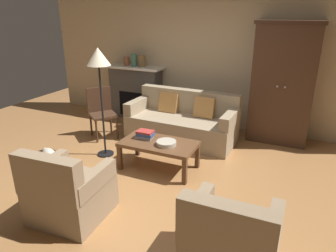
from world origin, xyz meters
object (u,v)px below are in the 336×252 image
at_px(side_chair_wooden, 101,109).
at_px(fireplace, 136,92).
at_px(fruit_bowl, 166,143).
at_px(book_stack, 145,135).
at_px(couch, 183,123).
at_px(armoire, 283,84).
at_px(armchair_near_right, 230,244).
at_px(coffee_table, 159,146).
at_px(mantel_vase_bronze, 142,61).
at_px(armchair_near_left, 68,193).
at_px(dog, 50,158).
at_px(mantel_vase_jade, 134,60).
at_px(mantel_vase_terracotta, 127,61).
at_px(floor_lamp, 99,63).

bearing_deg(side_chair_wooden, fireplace, 88.31).
xyz_separation_m(fruit_bowl, book_stack, (-0.39, 0.10, 0.03)).
xyz_separation_m(fireplace, couch, (1.39, -0.75, -0.25)).
bearing_deg(armoire, armchair_near_right, -90.69).
height_order(couch, coffee_table, couch).
bearing_deg(mantel_vase_bronze, armchair_near_right, -51.27).
height_order(fireplace, armchair_near_left, fireplace).
bearing_deg(dog, side_chair_wooden, 96.59).
height_order(mantel_vase_jade, dog, mantel_vase_jade).
xyz_separation_m(coffee_table, mantel_vase_terracotta, (-1.67, 1.91, 0.85)).
bearing_deg(book_stack, mantel_vase_jade, 123.69).
bearing_deg(armchair_near_left, mantel_vase_terracotta, 110.52).
bearing_deg(mantel_vase_jade, side_chair_wooden, -91.72).
height_order(armoire, mantel_vase_terracotta, armoire).
distance_m(armchair_near_left, armchair_near_right, 1.83).
distance_m(fireplace, mantel_vase_terracotta, 0.67).
relative_size(armchair_near_right, side_chair_wooden, 0.98).
bearing_deg(coffee_table, fruit_bowl, -17.03).
distance_m(mantel_vase_terracotta, side_chair_wooden, 1.38).
height_order(couch, armchair_near_right, armchair_near_right).
relative_size(mantel_vase_jade, armchair_near_right, 0.28).
relative_size(coffee_table, book_stack, 4.12).
distance_m(side_chair_wooden, floor_lamp, 1.29).
bearing_deg(fruit_bowl, couch, 101.03).
relative_size(armoire, book_stack, 7.75).
relative_size(armchair_near_left, dog, 1.75).
height_order(mantel_vase_terracotta, armchair_near_right, mantel_vase_terracotta).
distance_m(couch, fruit_bowl, 1.25).
distance_m(mantel_vase_terracotta, floor_lamp, 1.98).
height_order(mantel_vase_terracotta, floor_lamp, floor_lamp).
relative_size(book_stack, floor_lamp, 0.16).
bearing_deg(side_chair_wooden, couch, 17.48).
bearing_deg(fireplace, dog, -87.07).
bearing_deg(mantel_vase_bronze, armchair_near_left, -75.03).
height_order(side_chair_wooden, dog, side_chair_wooden).
distance_m(coffee_table, book_stack, 0.28).
distance_m(mantel_vase_terracotta, armchair_near_left, 3.70).
distance_m(side_chair_wooden, dog, 1.54).
bearing_deg(floor_lamp, mantel_vase_bronze, 99.50).
height_order(fruit_bowl, dog, fruit_bowl).
xyz_separation_m(fireplace, armchair_near_right, (2.91, -3.42, -0.25)).
distance_m(mantel_vase_jade, mantel_vase_bronze, 0.18).
bearing_deg(floor_lamp, dog, -112.85).
bearing_deg(floor_lamp, fireplace, 104.69).
distance_m(fireplace, book_stack, 2.25).
relative_size(fireplace, floor_lamp, 0.74).
height_order(book_stack, armchair_near_left, armchair_near_left).
distance_m(fireplace, mantel_vase_bronze, 0.69).
height_order(mantel_vase_terracotta, dog, mantel_vase_terracotta).
height_order(book_stack, floor_lamp, floor_lamp).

